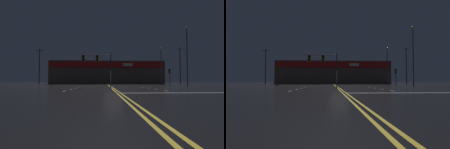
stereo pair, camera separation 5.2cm
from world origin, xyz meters
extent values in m
plane|color=black|center=(0.00, 0.00, 0.00)|extent=(200.00, 200.00, 0.00)
cube|color=gold|center=(-0.15, 0.00, 0.00)|extent=(0.12, 60.00, 0.01)
cube|color=gold|center=(0.15, 0.00, 0.00)|extent=(0.12, 60.00, 0.01)
cube|color=silver|center=(-5.21, -5.40, 0.00)|extent=(0.12, 1.40, 0.01)
cube|color=silver|center=(-5.21, -1.80, 0.00)|extent=(0.12, 1.40, 0.01)
cube|color=silver|center=(-5.21, 1.80, 0.00)|extent=(0.12, 1.40, 0.01)
cube|color=silver|center=(-5.21, 5.40, 0.00)|extent=(0.12, 1.40, 0.01)
cube|color=silver|center=(5.21, -5.40, 0.00)|extent=(0.12, 1.40, 0.01)
cube|color=silver|center=(5.21, -1.80, 0.00)|extent=(0.12, 1.40, 0.01)
cube|color=silver|center=(5.21, 1.80, 0.00)|extent=(0.12, 1.40, 0.01)
cube|color=silver|center=(5.21, 5.40, 0.00)|extent=(0.12, 1.40, 0.01)
cube|color=silver|center=(5.21, -8.51, 0.00)|extent=(10.01, 0.40, 0.01)
cylinder|color=#38383D|center=(-0.26, 1.50, 2.50)|extent=(0.14, 0.14, 4.99)
cylinder|color=#38383D|center=(-2.68, 1.50, 4.74)|extent=(4.85, 0.10, 0.10)
cube|color=black|center=(-2.20, 1.50, 4.20)|extent=(0.28, 0.24, 0.84)
cube|color=gold|center=(-2.20, 1.50, 4.20)|extent=(0.42, 0.08, 0.99)
sphere|color=#500705|center=(-2.20, 1.35, 4.45)|extent=(0.17, 0.17, 0.17)
sphere|color=orange|center=(-2.20, 1.35, 4.20)|extent=(0.17, 0.17, 0.17)
sphere|color=#084513|center=(-2.20, 1.35, 3.95)|extent=(0.17, 0.17, 0.17)
cube|color=black|center=(-4.13, 1.50, 4.20)|extent=(0.28, 0.24, 0.84)
cube|color=gold|center=(-4.13, 1.50, 4.20)|extent=(0.42, 0.08, 0.99)
sphere|color=#500705|center=(-4.13, 1.35, 4.45)|extent=(0.17, 0.17, 0.17)
sphere|color=orange|center=(-4.13, 1.35, 4.20)|extent=(0.17, 0.17, 0.17)
sphere|color=#084513|center=(-4.13, 1.35, 3.95)|extent=(0.17, 0.17, 0.17)
cylinder|color=#38383D|center=(11.76, 10.54, 1.72)|extent=(0.13, 0.13, 3.43)
cube|color=black|center=(11.76, 10.72, 2.96)|extent=(0.28, 0.24, 0.84)
cube|color=gold|center=(11.76, 10.72, 2.96)|extent=(0.42, 0.08, 0.99)
sphere|color=#500705|center=(11.76, 10.57, 3.22)|extent=(0.17, 0.17, 0.17)
sphere|color=orange|center=(11.76, 10.57, 2.96)|extent=(0.17, 0.17, 0.17)
sphere|color=#084513|center=(11.76, 10.57, 2.71)|extent=(0.17, 0.17, 0.17)
cylinder|color=#38383D|center=(-11.29, 10.81, 1.84)|extent=(0.13, 0.13, 3.68)
cube|color=black|center=(-11.29, 10.99, 3.21)|extent=(0.28, 0.24, 0.84)
cube|color=gold|center=(-11.29, 10.99, 3.21)|extent=(0.42, 0.08, 0.99)
sphere|color=#500705|center=(-11.29, 10.83, 3.46)|extent=(0.17, 0.17, 0.17)
sphere|color=orange|center=(-11.29, 10.83, 3.21)|extent=(0.17, 0.17, 0.17)
sphere|color=#084513|center=(-11.29, 10.83, 2.96)|extent=(0.17, 0.17, 0.17)
cylinder|color=#59595E|center=(13.44, 20.73, 4.58)|extent=(0.20, 0.20, 9.16)
sphere|color=#F9D17A|center=(13.44, 20.73, 9.33)|extent=(0.56, 0.56, 0.56)
cylinder|color=#59595E|center=(14.54, 9.01, 5.49)|extent=(0.20, 0.20, 10.98)
sphere|color=#F9D17A|center=(14.54, 9.01, 11.15)|extent=(0.56, 0.56, 0.56)
cube|color=brown|center=(0.00, 38.67, 3.87)|extent=(38.14, 10.00, 7.74)
cube|color=red|center=(0.00, 33.57, 6.39)|extent=(37.38, 0.20, 1.94)
cube|color=white|center=(6.67, 33.52, 6.39)|extent=(3.20, 0.16, 0.90)
cylinder|color=#4C3828|center=(-21.02, 31.33, 5.51)|extent=(0.26, 0.26, 11.03)
cube|color=#4C3828|center=(-21.02, 31.33, 10.43)|extent=(2.20, 0.12, 0.12)
cylinder|color=#4C3828|center=(23.18, 31.33, 5.93)|extent=(0.26, 0.26, 11.87)
cube|color=#4C3828|center=(23.18, 31.33, 11.27)|extent=(2.20, 0.12, 0.12)
camera|label=1|loc=(-1.27, -23.15, 1.01)|focal=28.00mm
camera|label=2|loc=(-1.22, -23.15, 1.01)|focal=28.00mm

